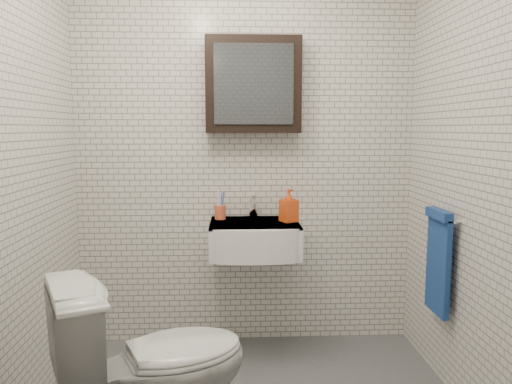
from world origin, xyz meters
TOP-DOWN VIEW (x-y plane):
  - room_shell at (0.00, 0.00)m, footprint 2.22×2.02m
  - washbasin at (0.05, 0.73)m, footprint 0.55×0.50m
  - faucet at (0.05, 0.93)m, footprint 0.06×0.20m
  - mirror_cabinet at (0.05, 0.93)m, footprint 0.60×0.15m
  - towel_rail at (1.04, 0.35)m, footprint 0.09×0.30m
  - toothbrush_cup at (-0.16, 0.89)m, footprint 0.07×0.07m
  - soap_bottle at (0.27, 0.78)m, footprint 0.13×0.13m
  - toilet at (-0.42, -0.22)m, footprint 0.93×0.76m

SIDE VIEW (x-z plane):
  - toilet at x=-0.42m, z-range 0.00..0.83m
  - towel_rail at x=1.04m, z-range 0.43..1.01m
  - washbasin at x=0.05m, z-range 0.66..0.86m
  - toothbrush_cup at x=-0.16m, z-range 0.80..1.00m
  - faucet at x=0.05m, z-range 0.84..0.99m
  - soap_bottle at x=0.27m, z-range 0.85..1.06m
  - room_shell at x=0.00m, z-range 0.21..2.72m
  - mirror_cabinet at x=0.05m, z-range 1.40..2.00m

